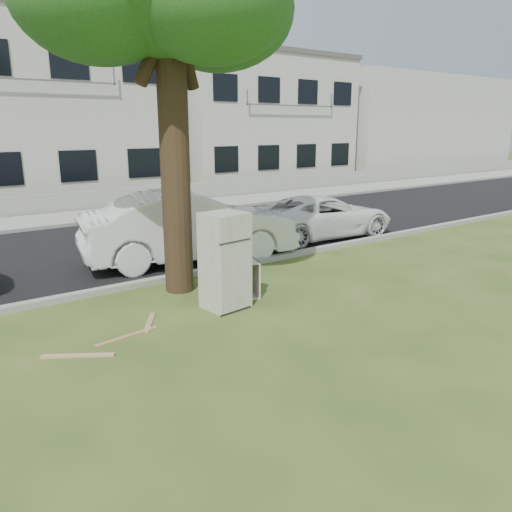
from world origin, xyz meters
TOP-DOWN VIEW (x-y plane):
  - ground at (0.00, 0.00)m, footprint 120.00×120.00m
  - road at (0.00, 6.00)m, footprint 120.00×7.00m
  - kerb_near at (0.00, 2.45)m, footprint 120.00×0.18m
  - kerb_far at (0.00, 9.55)m, footprint 120.00×0.18m
  - sidewalk at (0.00, 11.00)m, footprint 120.00×2.80m
  - low_wall at (0.00, 12.60)m, footprint 120.00×0.15m
  - townhouse_center at (0.00, 17.50)m, footprint 11.22×8.16m
  - townhouse_right at (12.00, 17.50)m, footprint 10.20×8.16m
  - filler_right at (26.00, 18.00)m, footprint 16.00×9.00m
  - fridge at (-0.20, 0.47)m, footprint 0.76×0.72m
  - cabinet at (0.20, 0.82)m, footprint 1.01×0.80m
  - plank_a at (-2.10, 0.26)m, footprint 1.04×0.23m
  - plank_b at (-2.92, 0.03)m, footprint 0.90×0.62m
  - plank_c at (-1.60, 0.57)m, footprint 0.51×0.73m
  - car_center at (0.84, 3.60)m, footprint 5.20×2.66m
  - car_right at (5.19, 3.73)m, footprint 4.44×2.29m

SIDE VIEW (x-z plane):
  - ground at x=0.00m, z-range 0.00..0.00m
  - kerb_near at x=0.00m, z-range -0.06..0.06m
  - kerb_far at x=0.00m, z-range -0.06..0.06m
  - road at x=0.00m, z-range 0.00..0.01m
  - sidewalk at x=0.00m, z-range 0.00..0.01m
  - plank_a at x=-2.10m, z-range 0.00..0.02m
  - plank_c at x=-1.60m, z-range 0.00..0.02m
  - plank_b at x=-2.92m, z-range 0.00..0.02m
  - cabinet at x=0.20m, z-range 0.00..0.69m
  - low_wall at x=0.00m, z-range 0.00..0.70m
  - car_right at x=5.19m, z-range 0.00..1.20m
  - car_center at x=0.84m, z-range 0.00..1.63m
  - fridge at x=-0.20m, z-range 0.00..1.68m
  - filler_right at x=26.00m, z-range 0.00..6.40m
  - townhouse_right at x=12.00m, z-range 0.00..6.84m
  - townhouse_center at x=0.00m, z-range 0.00..7.44m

